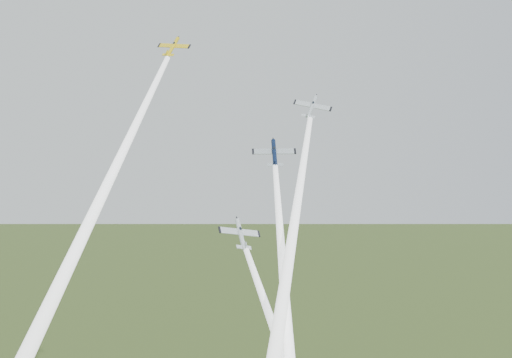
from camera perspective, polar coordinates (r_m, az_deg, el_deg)
name	(u,v)px	position (r m, az deg, el deg)	size (l,w,h in m)	color
plane_yellow	(173,47)	(122.37, -7.40, 11.58)	(6.57, 6.52, 1.03)	yellow
smoke_trail_yellow	(98,203)	(99.30, -13.83, -2.09)	(2.39, 2.39, 67.64)	white
plane_navy	(274,153)	(116.53, 1.63, 2.33)	(8.06, 7.99, 1.26)	#0C1836
smoke_trail_navy	(289,348)	(95.09, 2.93, -14.76)	(2.39, 2.39, 69.58)	white
plane_silver_right	(312,107)	(120.95, 5.00, 6.42)	(7.30, 7.24, 1.14)	silver
smoke_trail_silver_right	(289,256)	(99.63, 2.98, -6.85)	(2.39, 2.39, 60.35)	white
plane_silver_low	(241,234)	(107.68, -1.38, -4.90)	(7.70, 7.64, 1.21)	silver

